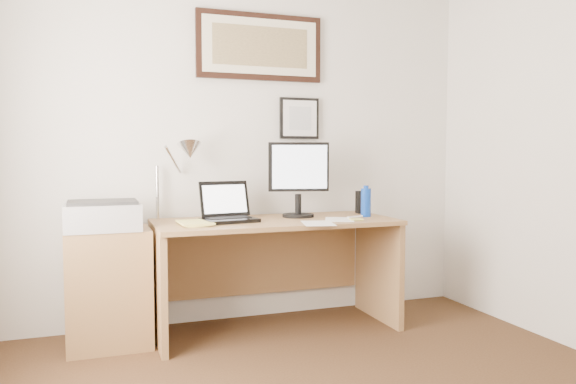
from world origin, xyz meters
name	(u,v)px	position (x,y,z in m)	size (l,w,h in m)	color
wall_back	(239,145)	(0.00, 2.00, 1.25)	(3.50, 0.02, 2.50)	silver
side_cabinet	(109,288)	(-0.92, 1.68, 0.36)	(0.50, 0.40, 0.73)	olive
water_bottle	(366,202)	(0.81, 1.60, 0.85)	(0.07, 0.07, 0.20)	#0C38A8
bottle_cap	(366,187)	(0.81, 1.60, 0.96)	(0.04, 0.04, 0.02)	#0C38A8
speaker	(362,202)	(0.88, 1.80, 0.83)	(0.07, 0.06, 0.17)	black
paper_sheet_a	(318,223)	(0.34, 1.35, 0.75)	(0.19, 0.27, 0.00)	white
paper_sheet_b	(339,219)	(0.55, 1.48, 0.75)	(0.19, 0.27, 0.00)	white
sticky_pad	(356,219)	(0.65, 1.43, 0.76)	(0.08, 0.08, 0.01)	#D9D466
marker_pen	(355,217)	(0.69, 1.53, 0.76)	(0.02, 0.02, 0.14)	white
book	(179,224)	(-0.50, 1.55, 0.76)	(0.20, 0.27, 0.02)	#EDE66F
desk	(272,252)	(0.15, 1.72, 0.51)	(1.60, 0.70, 0.75)	olive
laptop	(228,212)	(-0.17, 1.67, 0.81)	(0.37, 0.34, 0.26)	black
lcd_monitor	(299,175)	(0.35, 1.73, 1.04)	(0.42, 0.22, 0.52)	black
printer	(103,216)	(-0.95, 1.64, 0.82)	(0.44, 0.34, 0.18)	#ACACAE
desk_lamp	(187,154)	(-0.41, 1.81, 1.19)	(0.29, 0.27, 0.53)	silver
picture_large	(260,47)	(0.15, 1.97, 1.95)	(0.92, 0.04, 0.47)	black
picture_small	(299,118)	(0.45, 1.97, 1.45)	(0.30, 0.03, 0.30)	black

